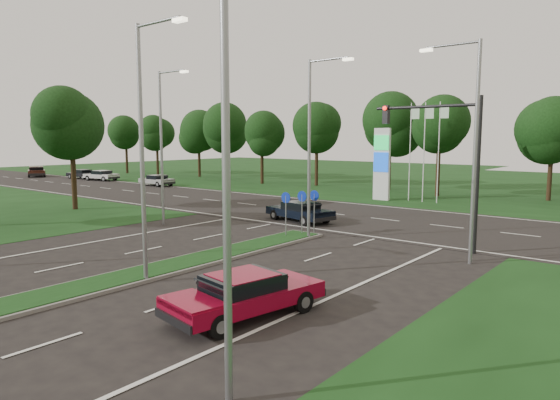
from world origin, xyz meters
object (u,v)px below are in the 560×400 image
Objects in this scene: red_sedan at (245,293)px; far_car_b at (101,175)px; far_car_c at (82,174)px; navy_sedan at (300,211)px; far_car_d at (36,171)px; far_car_a at (157,180)px.

red_sedan is 51.53m from far_car_b.
far_car_b reaches higher than far_car_c.
navy_sedan is 0.94× the size of far_car_d.
navy_sedan is 27.74m from far_car_a.
red_sedan is at bearing -122.71° from far_car_a.
far_car_a is 15.44m from far_car_c.
far_car_c is (-4.49, -0.00, -0.03)m from far_car_b.
far_car_b is at bearing -96.68° from far_car_c.
far_car_d reaches higher than red_sedan.
far_car_b is (-45.93, 23.35, -0.01)m from red_sedan.
far_car_b is at bearing 90.98° from far_car_a.
far_car_a reaches higher than far_car_c.
far_car_a is at bearing -100.32° from far_car_b.
red_sedan is at bearing -121.54° from far_car_c.
far_car_b is at bearing 163.03° from red_sedan.
far_car_c is at bearing 90.99° from far_car_a.
far_car_d reaches higher than navy_sedan.
red_sedan is 1.16× the size of far_car_a.
navy_sedan is 1.05× the size of far_car_b.
far_car_a is 0.91× the size of far_car_b.
far_car_d reaches higher than far_car_c.
red_sedan reaches higher than far_car_b.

